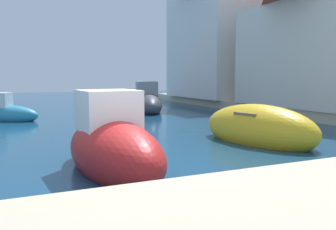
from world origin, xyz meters
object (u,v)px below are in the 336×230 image
at_px(moored_boat_7, 113,147).
at_px(waterfront_building_annex, 229,35).
at_px(moored_boat_0, 258,129).
at_px(moored_boat_4, 147,102).
at_px(moored_boat_5, 3,113).

xyz_separation_m(moored_boat_7, waterfront_building_annex, (13.22, 15.19, 4.47)).
bearing_deg(moored_boat_0, moored_boat_4, 165.51).
relative_size(moored_boat_0, waterfront_building_annex, 0.49).
bearing_deg(moored_boat_4, moored_boat_0, 12.25).
height_order(moored_boat_4, moored_boat_5, moored_boat_4).
height_order(moored_boat_0, moored_boat_4, moored_boat_4).
bearing_deg(moored_boat_5, moored_boat_7, -48.14).
bearing_deg(moored_boat_5, moored_boat_0, -21.59).
relative_size(moored_boat_0, moored_boat_4, 0.90).
distance_m(moored_boat_5, moored_boat_7, 10.71).
distance_m(moored_boat_0, waterfront_building_annex, 16.72).
height_order(moored_boat_0, moored_boat_5, moored_boat_5).
bearing_deg(waterfront_building_annex, moored_boat_5, -162.96).
bearing_deg(moored_boat_7, moored_boat_5, -172.24).
bearing_deg(waterfront_building_annex, moored_boat_4, -157.05).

